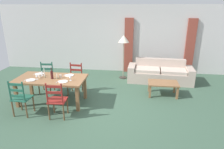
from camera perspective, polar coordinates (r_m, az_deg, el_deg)
The scene contains 28 objects.
ground_plane at distance 5.54m, azimuth -3.88°, elevation -9.19°, with size 9.60×9.60×0.02m, color #3A5744.
wall_far at distance 8.23m, azimuth 0.32°, elevation 10.35°, with size 9.60×0.16×2.70m, color silver.
curtain_panel_left at distance 8.08m, azimuth 4.86°, elevation 8.32°, with size 0.35×0.08×2.20m, color brown.
curtain_panel_right at distance 8.34m, azimuth 21.70°, elevation 7.37°, with size 0.35×0.08×2.20m, color brown.
dining_table at distance 5.70m, azimuth -17.30°, elevation -1.77°, with size 1.90×0.96×0.75m.
dining_chair_near_left at distance 5.38m, azimuth -25.02°, elevation -6.17°, with size 0.43×0.41×0.96m.
dining_chair_near_right at distance 4.95m, azimuth -15.77°, elevation -7.20°, with size 0.45×0.43×0.96m.
dining_chair_far_left at distance 6.57m, azimuth -18.55°, elevation -0.86°, with size 0.45×0.43×0.96m.
dining_chair_far_right at distance 6.24m, azimuth -10.64°, elevation -1.22°, with size 0.44×0.42×0.96m.
dinner_plate_near_left at distance 5.66m, azimuth -22.56°, elevation -1.51°, with size 0.24×0.24×0.02m, color white.
fork_near_left at distance 5.74m, azimuth -23.86°, elevation -1.48°, with size 0.02×0.17×0.01m, color silver.
dinner_plate_near_right at distance 5.28m, azimuth -14.03°, elevation -2.02°, with size 0.24×0.24×0.02m, color white.
fork_near_right at distance 5.34m, azimuth -15.53°, elevation -2.00°, with size 0.02×0.17×0.01m, color silver.
dinner_plate_far_left at distance 6.07m, azimuth -20.32°, elevation 0.13°, with size 0.24×0.24×0.02m, color white.
fork_far_left at distance 6.15m, azimuth -21.56°, elevation 0.14°, with size 0.02×0.17×0.01m, color silver.
dinner_plate_far_right at distance 5.72m, azimuth -12.28°, elevation -0.23°, with size 0.24×0.24×0.02m, color white.
fork_far_right at distance 5.77m, azimuth -13.68°, elevation -0.22°, with size 0.02×0.17×0.01m, color silver.
wine_bottle at distance 5.56m, azimuth -17.11°, elevation -0.04°, with size 0.07×0.07×0.32m.
wine_glass_near_left at distance 5.65m, azimuth -21.06°, elevation -0.26°, with size 0.06×0.06×0.16m.
wine_glass_near_right at distance 5.31m, azimuth -12.07°, elevation -0.59°, with size 0.06×0.06×0.16m.
wine_glass_far_left at distance 5.88m, azimuth -19.77°, elevation 0.64°, with size 0.06×0.06×0.16m.
coffee_cup_primary at distance 5.58m, azimuth -14.78°, elevation -0.54°, with size 0.07×0.07×0.09m, color beige.
coffee_cup_secondary at distance 5.80m, azimuth -20.25°, elevation -0.37°, with size 0.07×0.07×0.09m, color beige.
candle_tall at distance 5.74m, azimuth -19.02°, elevation -0.09°, with size 0.05×0.05×0.26m.
candle_short at distance 5.54m, azimuth -15.71°, elevation -0.82°, with size 0.05×0.05×0.15m.
couch at distance 7.37m, azimuth 13.70°, elevation 0.25°, with size 2.32×0.92×0.80m.
coffee_table at distance 6.22m, azimuth 14.64°, elevation -2.81°, with size 0.90×0.56×0.42m.
standing_lamp at distance 7.24m, azimuth 3.43°, elevation 9.57°, with size 0.40×0.40×1.64m.
Camera 1 is at (0.98, -4.77, 2.62)m, focal length 31.43 mm.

